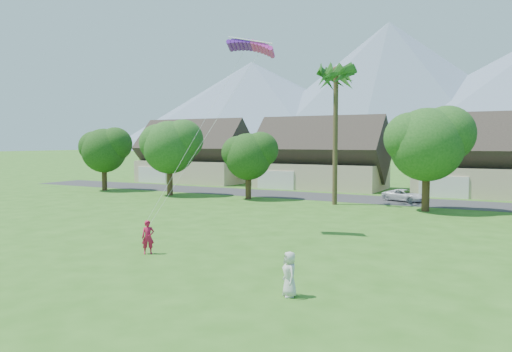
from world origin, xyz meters
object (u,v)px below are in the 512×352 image
Objects in this scene: kite_flyer at (148,237)px; parafoil_kite at (252,45)px; watcher at (289,274)px; parked_car at (404,195)px.

kite_flyer is 13.25m from parafoil_kite.
watcher is 0.41× the size of parked_car.
kite_flyer is 0.42× the size of parked_car.
parafoil_kite reaches higher than watcher.
parafoil_kite is at bearing 172.46° from watcher.
parafoil_kite is (-7.45, 10.48, 10.73)m from watcher.
parked_car is (6.56, 28.94, -0.29)m from kite_flyer.
parafoil_kite is at bearing -173.64° from parked_car.
kite_flyer is 29.68m from parked_car.
parked_car is 1.32× the size of parafoil_kite.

